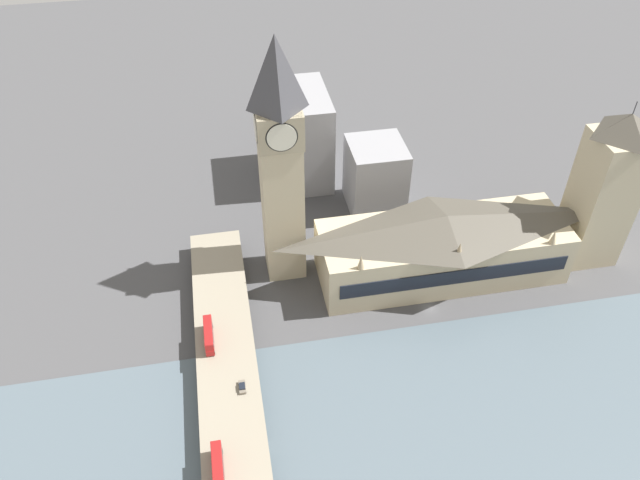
{
  "coord_description": "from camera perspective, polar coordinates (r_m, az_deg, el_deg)",
  "views": [
    {
      "loc": [
        -126.57,
        59.64,
        147.55
      ],
      "look_at": [
        20.88,
        32.03,
        16.73
      ],
      "focal_mm": 35.0,
      "sensor_mm": 36.0,
      "label": 1
    }
  ],
  "objects": [
    {
      "name": "double_decker_bus_rear",
      "position": [
        160.36,
        -9.34,
        -19.68
      ],
      "size": [
        11.2,
        2.62,
        4.87
      ],
      "color": "red",
      "rests_on": "road_bridge"
    },
    {
      "name": "river_water",
      "position": [
        181.45,
        14.05,
        -15.15
      ],
      "size": [
        66.33,
        360.0,
        0.3
      ],
      "primitive_type": "cube",
      "color": "slate",
      "rests_on": "ground_plane"
    },
    {
      "name": "ground_plane",
      "position": [
        203.34,
        10.06,
        -6.28
      ],
      "size": [
        600.0,
        600.0,
        0.0
      ],
      "primitive_type": "plane",
      "color": "#4C4C4F"
    },
    {
      "name": "city_block_west",
      "position": [
        233.76,
        5.09,
        5.84
      ],
      "size": [
        21.13,
        20.2,
        26.46
      ],
      "color": "#939399",
      "rests_on": "ground_plane"
    },
    {
      "name": "victoria_tower",
      "position": [
        221.91,
        24.59,
        4.23
      ],
      "size": [
        16.54,
        16.54,
        59.24
      ],
      "color": "#C1B28E",
      "rests_on": "ground_plane"
    },
    {
      "name": "road_bridge",
      "position": [
        167.21,
        -7.85,
        -17.97
      ],
      "size": [
        164.65,
        16.92,
        6.22
      ],
      "color": "gray",
      "rests_on": "ground_plane"
    },
    {
      "name": "car_southbound_mid",
      "position": [
        174.33,
        -7.13,
        -13.17
      ],
      "size": [
        4.24,
        1.86,
        1.37
      ],
      "color": "slate",
      "rests_on": "road_bridge"
    },
    {
      "name": "city_block_center",
      "position": [
        247.35,
        -1.53,
        9.53
      ],
      "size": [
        32.61,
        18.88,
        36.32
      ],
      "color": "#939399",
      "rests_on": "ground_plane"
    },
    {
      "name": "parliament_hall",
      "position": [
        207.98,
        11.15,
        -0.48
      ],
      "size": [
        26.61,
        80.98,
        24.45
      ],
      "color": "#C1B28E",
      "rests_on": "ground_plane"
    },
    {
      "name": "double_decker_bus_lead",
      "position": [
        184.37,
        -10.14,
        -8.53
      ],
      "size": [
        11.97,
        2.49,
        5.02
      ],
      "color": "red",
      "rests_on": "road_bridge"
    },
    {
      "name": "clock_tower",
      "position": [
        186.97,
        -3.65,
        7.28
      ],
      "size": [
        13.65,
        13.65,
        82.65
      ],
      "color": "#C1B28E",
      "rests_on": "ground_plane"
    }
  ]
}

